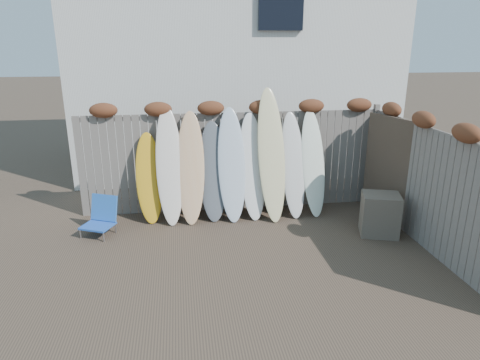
{
  "coord_description": "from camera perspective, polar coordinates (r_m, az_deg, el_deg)",
  "views": [
    {
      "loc": [
        -1.02,
        -5.87,
        3.32
      ],
      "look_at": [
        0.0,
        1.2,
        1.0
      ],
      "focal_mm": 32.0,
      "sensor_mm": 36.0,
      "label": 1
    }
  ],
  "objects": [
    {
      "name": "surfboard_6",
      "position": [
        8.23,
        4.22,
        3.35
      ],
      "size": [
        0.57,
        0.9,
        2.49
      ],
      "primitive_type": "ellipsoid",
      "rotation": [
        -0.31,
        0.0,
        0.06
      ],
      "color": "beige",
      "rests_on": "ground"
    },
    {
      "name": "back_fence",
      "position": [
        8.6,
        -0.74,
        3.62
      ],
      "size": [
        6.05,
        0.28,
        2.24
      ],
      "color": "slate",
      "rests_on": "ground"
    },
    {
      "name": "right_fence",
      "position": [
        7.64,
        23.94,
        -0.16
      ],
      "size": [
        0.28,
        4.4,
        2.24
      ],
      "color": "slate",
      "rests_on": "ground"
    },
    {
      "name": "surfboard_5",
      "position": [
        8.29,
        1.68,
        1.8
      ],
      "size": [
        0.53,
        0.74,
        2.02
      ],
      "primitive_type": "ellipsoid",
      "rotation": [
        -0.31,
        0.0,
        0.05
      ],
      "color": "white",
      "rests_on": "ground"
    },
    {
      "name": "beach_chair",
      "position": [
        8.11,
        -18.05,
        -4.68
      ],
      "size": [
        0.69,
        0.71,
        0.68
      ],
      "color": "blue",
      "rests_on": "ground"
    },
    {
      "name": "surfboard_4",
      "position": [
        8.2,
        -1.12,
        2.03
      ],
      "size": [
        0.53,
        0.76,
        2.13
      ],
      "primitive_type": "ellipsoid",
      "rotation": [
        -0.31,
        0.0,
        0.01
      ],
      "color": "silver",
      "rests_on": "ground"
    },
    {
      "name": "wooden_crate",
      "position": [
        8.06,
        18.15,
        -4.38
      ],
      "size": [
        0.78,
        0.71,
        0.75
      ],
      "primitive_type": "cube",
      "rotation": [
        0.0,
        0.0,
        -0.31
      ],
      "color": "#514A3C",
      "rests_on": "ground"
    },
    {
      "name": "lattice_panel",
      "position": [
        8.53,
        19.41,
        1.19
      ],
      "size": [
        0.43,
        1.3,
        2.01
      ],
      "primitive_type": "cube",
      "rotation": [
        0.0,
        0.0,
        0.28
      ],
      "color": "#2E231C",
      "rests_on": "ground"
    },
    {
      "name": "surfboard_8",
      "position": [
        8.57,
        9.72,
        2.22
      ],
      "size": [
        0.52,
        0.76,
        2.05
      ],
      "primitive_type": "ellipsoid",
      "rotation": [
        -0.31,
        0.0,
        0.08
      ],
      "color": "white",
      "rests_on": "ground"
    },
    {
      "name": "ground",
      "position": [
        6.82,
        1.47,
        -11.14
      ],
      "size": [
        80.0,
        80.0,
        0.0
      ],
      "primitive_type": "plane",
      "color": "#493A2D"
    },
    {
      "name": "surfboard_0",
      "position": [
        8.31,
        -12.0,
        0.26
      ],
      "size": [
        0.54,
        0.64,
        1.69
      ],
      "primitive_type": "ellipsoid",
      "rotation": [
        -0.31,
        0.0,
        0.07
      ],
      "color": "gold",
      "rests_on": "ground"
    },
    {
      "name": "house",
      "position": [
        12.46,
        -1.26,
        17.45
      ],
      "size": [
        8.5,
        5.5,
        6.33
      ],
      "color": "silver",
      "rests_on": "ground"
    },
    {
      "name": "surfboard_2",
      "position": [
        8.14,
        -6.59,
        1.62
      ],
      "size": [
        0.59,
        0.78,
        2.08
      ],
      "primitive_type": "ellipsoid",
      "rotation": [
        -0.31,
        0.0,
        -0.1
      ],
      "color": "#FCBC71",
      "rests_on": "ground"
    },
    {
      "name": "surfboard_1",
      "position": [
        8.16,
        -9.4,
        1.81
      ],
      "size": [
        0.53,
        0.78,
        2.16
      ],
      "primitive_type": "ellipsoid",
      "rotation": [
        -0.31,
        0.0,
        0.04
      ],
      "color": "silver",
      "rests_on": "ground"
    },
    {
      "name": "surfboard_3",
      "position": [
        8.23,
        -3.61,
        1.14
      ],
      "size": [
        0.57,
        0.69,
        1.88
      ],
      "primitive_type": "ellipsoid",
      "rotation": [
        -0.31,
        0.0,
        -0.03
      ],
      "color": "#545960",
      "rests_on": "ground"
    },
    {
      "name": "surfboard_7",
      "position": [
        8.44,
        7.09,
        1.98
      ],
      "size": [
        0.51,
        0.75,
        2.02
      ],
      "primitive_type": "ellipsoid",
      "rotation": [
        -0.31,
        0.0,
        0.07
      ],
      "color": "silver",
      "rests_on": "ground"
    }
  ]
}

